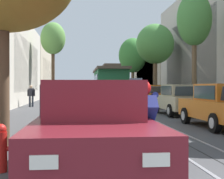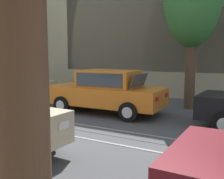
{
  "view_description": "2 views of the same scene",
  "coord_description": "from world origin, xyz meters",
  "px_view_note": "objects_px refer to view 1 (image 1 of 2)",
  "views": [
    {
      "loc": [
        -2.78,
        -3.04,
        1.49
      ],
      "look_at": [
        0.35,
        27.19,
        1.19
      ],
      "focal_mm": 53.69,
      "sensor_mm": 36.0,
      "label": 1
    },
    {
      "loc": [
        -5.74,
        3.7,
        2.07
      ],
      "look_at": [
        2.19,
        8.14,
        0.92
      ],
      "focal_mm": 41.45,
      "sensor_mm": 36.0,
      "label": 2
    }
  ],
  "objects_px": {
    "parked_car_orange_fourth_right": "(153,96)",
    "pedestrian_on_right_pavement": "(169,93)",
    "parked_car_blue_sixth_right": "(127,93)",
    "street_tree_kerb_right_mid": "(155,44)",
    "street_tree_kerb_left_second": "(53,40)",
    "street_tree_kerb_right_fourth": "(133,56)",
    "cable_car_trolley": "(110,84)",
    "parked_car_beige_second_left": "(87,105)",
    "parked_car_beige_mid_right": "(179,100)",
    "motorcycle_with_rider": "(142,124)",
    "street_tree_kerb_right_second": "(194,20)",
    "parked_car_green_mid_left": "(83,99)",
    "pedestrian_crossing_far": "(31,95)",
    "parked_car_orange_fifth_right": "(139,94)",
    "parked_car_orange_second_right": "(222,105)",
    "parked_car_maroon_near_left": "(92,128)",
    "fire_hydrant": "(1,148)"
  },
  "relations": [
    {
      "from": "parked_car_orange_fourth_right",
      "to": "cable_car_trolley",
      "type": "bearing_deg",
      "value": 115.69
    },
    {
      "from": "parked_car_green_mid_left",
      "to": "pedestrian_crossing_far",
      "type": "relative_size",
      "value": 2.81
    },
    {
      "from": "parked_car_blue_sixth_right",
      "to": "street_tree_kerb_right_second",
      "type": "height_order",
      "value": "street_tree_kerb_right_second"
    },
    {
      "from": "cable_car_trolley",
      "to": "motorcycle_with_rider",
      "type": "relative_size",
      "value": 4.79
    },
    {
      "from": "street_tree_kerb_right_second",
      "to": "parked_car_orange_fifth_right",
      "type": "bearing_deg",
      "value": 105.26
    },
    {
      "from": "parked_car_beige_mid_right",
      "to": "cable_car_trolley",
      "type": "relative_size",
      "value": 0.48
    },
    {
      "from": "street_tree_kerb_left_second",
      "to": "motorcycle_with_rider",
      "type": "bearing_deg",
      "value": -82.64
    },
    {
      "from": "street_tree_kerb_right_second",
      "to": "street_tree_kerb_right_mid",
      "type": "bearing_deg",
      "value": 90.36
    },
    {
      "from": "parked_car_green_mid_left",
      "to": "street_tree_kerb_right_second",
      "type": "xyz_separation_m",
      "value": [
        7.22,
        2.62,
        4.95
      ]
    },
    {
      "from": "parked_car_orange_fifth_right",
      "to": "street_tree_kerb_right_mid",
      "type": "relative_size",
      "value": 0.59
    },
    {
      "from": "parked_car_green_mid_left",
      "to": "parked_car_orange_fifth_right",
      "type": "xyz_separation_m",
      "value": [
        5.06,
        10.54,
        0.0
      ]
    },
    {
      "from": "parked_car_orange_second_right",
      "to": "parked_car_beige_mid_right",
      "type": "height_order",
      "value": "same"
    },
    {
      "from": "parked_car_green_mid_left",
      "to": "parked_car_beige_mid_right",
      "type": "distance_m",
      "value": 5.19
    },
    {
      "from": "pedestrian_crossing_far",
      "to": "pedestrian_on_right_pavement",
      "type": "bearing_deg",
      "value": 24.28
    },
    {
      "from": "parked_car_blue_sixth_right",
      "to": "pedestrian_on_right_pavement",
      "type": "relative_size",
      "value": 2.84
    },
    {
      "from": "parked_car_blue_sixth_right",
      "to": "pedestrian_crossing_far",
      "type": "relative_size",
      "value": 2.81
    },
    {
      "from": "parked_car_green_mid_left",
      "to": "pedestrian_on_right_pavement",
      "type": "bearing_deg",
      "value": 55.22
    },
    {
      "from": "street_tree_kerb_right_second",
      "to": "fire_hydrant",
      "type": "bearing_deg",
      "value": -120.57
    },
    {
      "from": "parked_car_orange_fourth_right",
      "to": "parked_car_blue_sixth_right",
      "type": "bearing_deg",
      "value": 91.3
    },
    {
      "from": "parked_car_orange_second_right",
      "to": "parked_car_beige_mid_right",
      "type": "bearing_deg",
      "value": 89.05
    },
    {
      "from": "parked_car_maroon_near_left",
      "to": "street_tree_kerb_right_mid",
      "type": "relative_size",
      "value": 0.58
    },
    {
      "from": "parked_car_beige_mid_right",
      "to": "pedestrian_crossing_far",
      "type": "height_order",
      "value": "parked_car_beige_mid_right"
    },
    {
      "from": "parked_car_green_mid_left",
      "to": "street_tree_kerb_left_second",
      "type": "bearing_deg",
      "value": 101.14
    },
    {
      "from": "parked_car_orange_fifth_right",
      "to": "fire_hydrant",
      "type": "height_order",
      "value": "parked_car_orange_fifth_right"
    },
    {
      "from": "parked_car_orange_fourth_right",
      "to": "street_tree_kerb_left_second",
      "type": "relative_size",
      "value": 0.6
    },
    {
      "from": "street_tree_kerb_left_second",
      "to": "street_tree_kerb_right_fourth",
      "type": "height_order",
      "value": "street_tree_kerb_right_fourth"
    },
    {
      "from": "parked_car_green_mid_left",
      "to": "street_tree_kerb_right_fourth",
      "type": "distance_m",
      "value": 26.99
    },
    {
      "from": "parked_car_orange_second_right",
      "to": "cable_car_trolley",
      "type": "relative_size",
      "value": 0.48
    },
    {
      "from": "street_tree_kerb_right_mid",
      "to": "fire_hydrant",
      "type": "xyz_separation_m",
      "value": [
        -8.77,
        -25.58,
        -5.08
      ]
    },
    {
      "from": "parked_car_orange_fourth_right",
      "to": "motorcycle_with_rider",
      "type": "relative_size",
      "value": 2.31
    },
    {
      "from": "parked_car_orange_fourth_right",
      "to": "pedestrian_on_right_pavement",
      "type": "relative_size",
      "value": 2.83
    },
    {
      "from": "street_tree_kerb_left_second",
      "to": "fire_hydrant",
      "type": "height_order",
      "value": "street_tree_kerb_left_second"
    },
    {
      "from": "parked_car_blue_sixth_right",
      "to": "pedestrian_crossing_far",
      "type": "bearing_deg",
      "value": -130.1
    },
    {
      "from": "parked_car_orange_fifth_right",
      "to": "street_tree_kerb_right_fourth",
      "type": "height_order",
      "value": "street_tree_kerb_right_fourth"
    },
    {
      "from": "parked_car_green_mid_left",
      "to": "street_tree_kerb_right_fourth",
      "type": "height_order",
      "value": "street_tree_kerb_right_fourth"
    },
    {
      "from": "street_tree_kerb_left_second",
      "to": "street_tree_kerb_right_fourth",
      "type": "bearing_deg",
      "value": 53.59
    },
    {
      "from": "parked_car_beige_mid_right",
      "to": "street_tree_kerb_right_mid",
      "type": "bearing_deg",
      "value": 81.61
    },
    {
      "from": "street_tree_kerb_right_mid",
      "to": "parked_car_blue_sixth_right",
      "type": "bearing_deg",
      "value": 126.74
    },
    {
      "from": "parked_car_beige_second_left",
      "to": "pedestrian_on_right_pavement",
      "type": "height_order",
      "value": "parked_car_beige_second_left"
    },
    {
      "from": "parked_car_maroon_near_left",
      "to": "pedestrian_on_right_pavement",
      "type": "distance_m",
      "value": 25.62
    },
    {
      "from": "parked_car_beige_mid_right",
      "to": "pedestrian_crossing_far",
      "type": "distance_m",
      "value": 11.53
    },
    {
      "from": "parked_car_blue_sixth_right",
      "to": "fire_hydrant",
      "type": "relative_size",
      "value": 5.25
    },
    {
      "from": "parked_car_blue_sixth_right",
      "to": "street_tree_kerb_right_mid",
      "type": "bearing_deg",
      "value": -53.26
    },
    {
      "from": "street_tree_kerb_left_second",
      "to": "cable_car_trolley",
      "type": "relative_size",
      "value": 0.8
    },
    {
      "from": "parked_car_green_mid_left",
      "to": "cable_car_trolley",
      "type": "bearing_deg",
      "value": 76.59
    },
    {
      "from": "cable_car_trolley",
      "to": "pedestrian_on_right_pavement",
      "type": "bearing_deg",
      "value": 10.69
    },
    {
      "from": "parked_car_green_mid_left",
      "to": "motorcycle_with_rider",
      "type": "height_order",
      "value": "motorcycle_with_rider"
    },
    {
      "from": "parked_car_beige_mid_right",
      "to": "motorcycle_with_rider",
      "type": "relative_size",
      "value": 2.3
    },
    {
      "from": "street_tree_kerb_right_fourth",
      "to": "parked_car_orange_second_right",
      "type": "bearing_deg",
      "value": -93.75
    },
    {
      "from": "street_tree_kerb_left_second",
      "to": "street_tree_kerb_right_second",
      "type": "distance_m",
      "value": 13.99
    }
  ]
}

